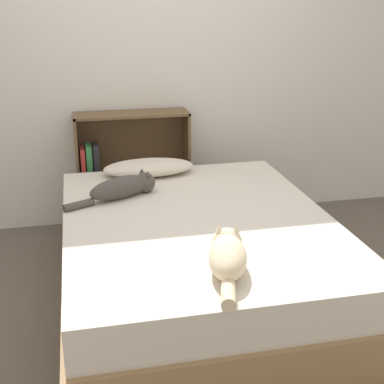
{
  "coord_description": "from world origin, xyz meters",
  "views": [
    {
      "loc": [
        -0.65,
        -2.78,
        1.75
      ],
      "look_at": [
        0.0,
        0.15,
        0.65
      ],
      "focal_mm": 50.0,
      "sensor_mm": 36.0,
      "label": 1
    }
  ],
  "objects_px": {
    "bed": "(197,260)",
    "cat_dark": "(125,187)",
    "bookshelf": "(129,168)",
    "cat_light": "(228,255)",
    "pillow": "(149,167)"
  },
  "relations": [
    {
      "from": "bed",
      "to": "cat_dark",
      "type": "height_order",
      "value": "cat_dark"
    },
    {
      "from": "bed",
      "to": "cat_dark",
      "type": "distance_m",
      "value": 0.66
    },
    {
      "from": "cat_dark",
      "to": "bookshelf",
      "type": "height_order",
      "value": "bookshelf"
    },
    {
      "from": "bed",
      "to": "cat_dark",
      "type": "xyz_separation_m",
      "value": [
        -0.38,
        0.42,
        0.35
      ]
    },
    {
      "from": "cat_light",
      "to": "cat_dark",
      "type": "relative_size",
      "value": 0.95
    },
    {
      "from": "pillow",
      "to": "cat_light",
      "type": "bearing_deg",
      "value": -83.89
    },
    {
      "from": "cat_light",
      "to": "bookshelf",
      "type": "height_order",
      "value": "bookshelf"
    },
    {
      "from": "cat_light",
      "to": "bookshelf",
      "type": "relative_size",
      "value": 0.61
    },
    {
      "from": "bed",
      "to": "cat_light",
      "type": "relative_size",
      "value": 3.6
    },
    {
      "from": "pillow",
      "to": "cat_light",
      "type": "xyz_separation_m",
      "value": [
        0.16,
        -1.48,
        0.02
      ]
    },
    {
      "from": "bed",
      "to": "bookshelf",
      "type": "height_order",
      "value": "bookshelf"
    },
    {
      "from": "pillow",
      "to": "cat_light",
      "type": "height_order",
      "value": "cat_light"
    },
    {
      "from": "cat_light",
      "to": "cat_dark",
      "type": "xyz_separation_m",
      "value": [
        -0.37,
        1.06,
        -0.01
      ]
    },
    {
      "from": "pillow",
      "to": "cat_dark",
      "type": "bearing_deg",
      "value": -117.24
    },
    {
      "from": "cat_dark",
      "to": "bookshelf",
      "type": "distance_m",
      "value": 0.88
    }
  ]
}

